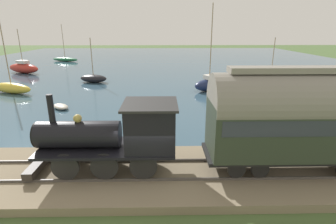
% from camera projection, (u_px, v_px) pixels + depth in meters
% --- Properties ---
extents(ground_plane, '(200.00, 200.00, 0.00)m').
position_uv_depth(ground_plane, '(146.00, 179.00, 11.86)').
color(ground_plane, '#476033').
extents(harbor_water, '(80.00, 80.00, 0.01)m').
position_uv_depth(harbor_water, '(159.00, 62.00, 52.82)').
color(harbor_water, '#38566B').
rests_on(harbor_water, ground).
extents(rail_embankment, '(5.14, 56.00, 0.48)m').
position_uv_depth(rail_embankment, '(146.00, 174.00, 11.94)').
color(rail_embankment, '#84755B').
rests_on(rail_embankment, ground).
extents(steam_locomotive, '(2.29, 6.45, 3.46)m').
position_uv_depth(steam_locomotive, '(120.00, 132.00, 11.30)').
color(steam_locomotive, black).
rests_on(steam_locomotive, rail_embankment).
extents(passenger_coach, '(2.49, 8.04, 4.56)m').
position_uv_depth(passenger_coach, '(300.00, 115.00, 11.23)').
color(passenger_coach, black).
rests_on(passenger_coach, rail_embankment).
extents(sailboat_navy, '(3.13, 3.96, 8.95)m').
position_uv_depth(sailboat_navy, '(209.00, 84.00, 28.45)').
color(sailboat_navy, '#192347').
rests_on(sailboat_navy, harbor_water).
extents(sailboat_green, '(2.95, 5.97, 7.35)m').
position_uv_depth(sailboat_green, '(65.00, 59.00, 54.09)').
color(sailboat_green, '#236B42').
rests_on(sailboat_green, harbor_water).
extents(sailboat_red, '(4.02, 5.98, 6.45)m').
position_uv_depth(sailboat_red, '(24.00, 68.00, 39.84)').
color(sailboat_red, '#B72D23').
rests_on(sailboat_red, harbor_water).
extents(sailboat_gray, '(3.46, 6.43, 5.43)m').
position_uv_depth(sailboat_gray, '(271.00, 75.00, 35.11)').
color(sailboat_gray, gray).
rests_on(sailboat_gray, harbor_water).
extents(sailboat_black, '(2.52, 3.79, 5.45)m').
position_uv_depth(sailboat_black, '(93.00, 78.00, 33.03)').
color(sailboat_black, black).
rests_on(sailboat_black, harbor_water).
extents(sailboat_yellow, '(3.06, 5.19, 8.41)m').
position_uv_depth(sailboat_yellow, '(12.00, 88.00, 27.48)').
color(sailboat_yellow, gold).
rests_on(sailboat_yellow, harbor_water).
extents(rowboat_far_out, '(2.00, 2.00, 0.39)m').
position_uv_depth(rowboat_far_out, '(61.00, 106.00, 22.22)').
color(rowboat_far_out, '#B7B2A3').
rests_on(rowboat_far_out, harbor_water).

